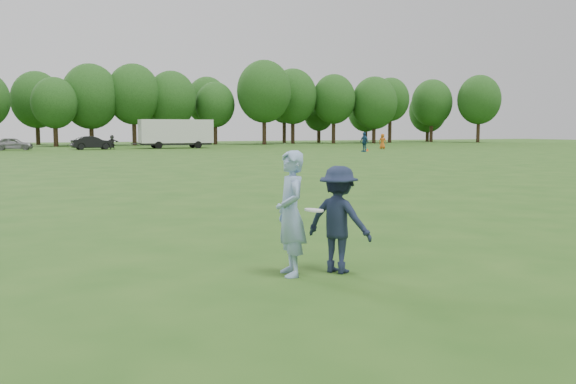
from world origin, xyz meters
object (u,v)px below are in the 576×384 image
(player_far_b, at_px, (364,142))
(player_far_c, at_px, (383,141))
(field_cone, at_px, (367,150))
(car_f, at_px, (92,143))
(thrower, at_px, (291,214))
(cargo_trailer, at_px, (176,132))
(defender, at_px, (339,219))
(car_e, at_px, (13,144))
(player_far_d, at_px, (112,142))

(player_far_b, bearing_deg, player_far_c, 125.78)
(player_far_b, xyz_separation_m, player_far_c, (5.99, 6.42, -0.10))
(player_far_c, height_order, field_cone, player_far_c)
(player_far_c, xyz_separation_m, car_f, (-28.99, 10.16, -0.13))
(car_f, bearing_deg, player_far_b, -133.18)
(thrower, xyz_separation_m, cargo_trailer, (11.76, 60.06, 0.88))
(defender, height_order, car_e, defender)
(player_far_b, xyz_separation_m, cargo_trailer, (-13.91, 17.78, 0.85))
(player_far_d, height_order, field_cone, player_far_d)
(thrower, xyz_separation_m, player_far_d, (4.60, 58.44, -0.13))
(thrower, bearing_deg, player_far_b, 155.43)
(thrower, xyz_separation_m, defender, (0.72, -0.09, -0.11))
(defender, height_order, player_far_c, player_far_c)
(thrower, bearing_deg, car_e, -168.60)
(player_far_c, bearing_deg, car_f, 26.15)
(thrower, relative_size, cargo_trailer, 0.20)
(car_e, bearing_deg, cargo_trailer, -84.29)
(field_cone, xyz_separation_m, cargo_trailer, (-14.92, 16.67, 1.63))
(car_f, xyz_separation_m, cargo_trailer, (9.09, 1.20, 1.08))
(player_far_b, height_order, player_far_d, player_far_b)
(car_f, bearing_deg, player_far_d, -109.62)
(defender, xyz_separation_m, cargo_trailer, (11.03, 60.15, 0.99))
(defender, relative_size, player_far_b, 0.84)
(field_cone, bearing_deg, player_far_c, 46.85)
(car_e, xyz_separation_m, cargo_trailer, (16.71, -0.04, 1.12))
(field_cone, bearing_deg, car_e, 152.14)
(player_far_b, xyz_separation_m, car_e, (-30.62, 17.82, -0.28))
(player_far_b, relative_size, cargo_trailer, 0.21)
(player_far_c, height_order, car_e, player_far_c)
(defender, bearing_deg, thrower, 48.38)
(car_f, bearing_deg, defender, 170.73)
(player_far_d, height_order, car_e, player_far_d)
(player_far_c, relative_size, field_cone, 5.52)
(player_far_b, height_order, car_e, player_far_b)
(thrower, xyz_separation_m, player_far_c, (31.66, 48.70, -0.07))
(player_far_d, distance_m, field_cone, 26.72)
(player_far_c, relative_size, player_far_d, 1.08)
(cargo_trailer, bearing_deg, player_far_c, -29.72)
(player_far_c, distance_m, field_cone, 7.32)
(thrower, xyz_separation_m, car_f, (2.66, 58.86, -0.20))
(player_far_d, relative_size, car_f, 0.36)
(player_far_d, distance_m, car_f, 1.99)
(defender, xyz_separation_m, player_far_c, (30.93, 48.79, 0.05))
(thrower, distance_m, cargo_trailer, 61.21)
(car_e, bearing_deg, player_far_b, -114.36)
(defender, bearing_deg, player_far_c, -66.85)
(defender, distance_m, player_far_d, 58.66)
(thrower, distance_m, player_far_c, 58.09)
(car_f, bearing_deg, cargo_trailer, -89.88)
(field_cone, bearing_deg, player_far_d, 145.70)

